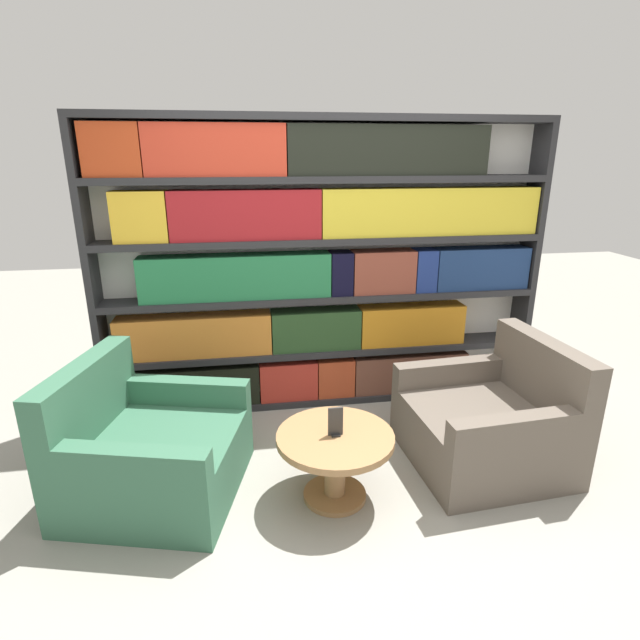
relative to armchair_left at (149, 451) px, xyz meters
name	(u,v)px	position (x,y,z in m)	size (l,w,h in m)	color
ground_plane	(364,510)	(1.21, -0.38, -0.27)	(14.00, 14.00, 0.00)	gray
bookshelf	(319,267)	(1.18, 1.04, 0.85)	(3.41, 0.30, 2.20)	silver
armchair_left	(149,451)	(0.00, 0.00, 0.00)	(1.13, 1.13, 0.81)	#336047
armchair_right	(490,423)	(2.14, -0.01, 0.00)	(0.99, 0.99, 0.81)	brown
coffee_table	(335,453)	(1.07, -0.24, 0.03)	(0.68, 0.68, 0.42)	olive
table_sign	(335,423)	(1.07, -0.24, 0.23)	(0.08, 0.06, 0.17)	black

